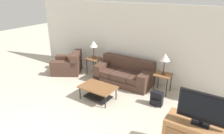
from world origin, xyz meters
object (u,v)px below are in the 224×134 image
armchair (68,65)px  television (203,108)px  coffee_table (98,90)px  side_table_right (163,76)px  backpack (157,99)px  side_table_left (94,60)px  table_lamp_right (165,58)px  table_lamp_left (94,44)px  couch (124,74)px

armchair → television: size_ratio=1.59×
coffee_table → television: size_ratio=1.19×
side_table_right → backpack: 0.86m
coffee_table → backpack: 1.67m
armchair → side_table_left: (0.91, 0.46, 0.25)m
side_table_left → table_lamp_right: 2.72m
table_lamp_left → side_table_left: bearing=0.0°
couch → side_table_right: 1.35m
table_lamp_left → table_lamp_right: 2.65m
couch → table_lamp_right: 1.58m
side_table_left → table_lamp_right: size_ratio=0.93×
side_table_right → armchair: bearing=-172.7°
side_table_left → table_lamp_left: 0.60m
side_table_right → table_lamp_right: (0.00, 0.00, 0.60)m
table_lamp_right → television: television is taller
table_lamp_right → backpack: (0.14, -0.78, -0.95)m
armchair → side_table_right: armchair is taller
coffee_table → side_table_right: size_ratio=1.67×
side_table_left → table_lamp_left: size_ratio=0.93×
side_table_right → side_table_left: bearing=180.0°
side_table_left → side_table_right: size_ratio=1.00×
couch → table_lamp_right: size_ratio=2.94×
armchair → side_table_left: armchair is taller
coffee_table → backpack: (1.54, 0.64, -0.11)m
table_lamp_left → backpack: size_ratio=1.62×
coffee_table → table_lamp_right: table_lamp_right is taller
armchair → coffee_table: size_ratio=1.33×
coffee_table → table_lamp_right: size_ratio=1.54×
coffee_table → side_table_left: (-1.24, 1.42, 0.24)m
side_table_left → table_lamp_left: bearing=0.0°
table_lamp_left → television: (4.10, -2.15, -0.02)m
coffee_table → table_lamp_left: bearing=131.2°
television → backpack: (-1.31, 1.36, -0.92)m
table_lamp_right → television: size_ratio=0.77×
side_table_left → television: 4.66m
side_table_right → television: bearing=-56.0°
coffee_table → backpack: bearing=22.5°
couch → side_table_right: (1.33, 0.05, 0.24)m
television → side_table_right: bearing=124.0°
television → couch: bearing=142.9°
television → backpack: bearing=133.8°
couch → coffee_table: bearing=-93.3°
armchair → table_lamp_right: 3.69m
armchair → backpack: (3.70, -0.33, -0.09)m
couch → side_table_right: couch is taller
coffee_table → side_table_right: 2.01m
coffee_table → table_lamp_left: (-1.24, 1.42, 0.84)m
side_table_left → armchair: bearing=-153.4°
couch → armchair: 2.27m
side_table_right → television: (1.45, -2.15, 0.58)m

